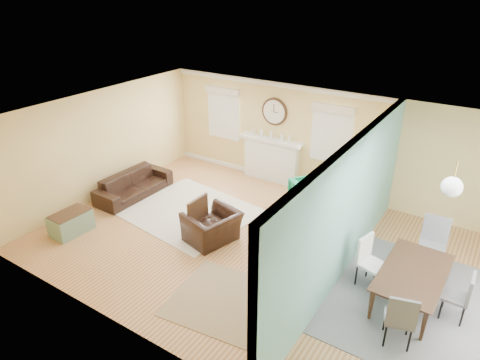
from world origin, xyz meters
name	(u,v)px	position (x,y,z in m)	size (l,w,h in m)	color
floor	(265,249)	(0.00, 0.00, 0.00)	(9.00, 9.00, 0.00)	#9F6233
wall_back	(329,143)	(0.00, 3.00, 1.30)	(9.00, 0.02, 2.60)	tan
wall_front	(156,277)	(0.00, -3.00, 1.30)	(9.00, 0.02, 2.60)	tan
wall_left	(103,144)	(-4.50, 0.00, 1.30)	(0.02, 6.00, 2.60)	tan
ceiling	(269,124)	(0.00, 0.00, 2.60)	(9.00, 6.00, 0.02)	white
partition	(351,203)	(1.51, 0.28, 1.36)	(0.17, 6.00, 2.60)	tan
fireplace	(271,159)	(-1.50, 2.88, 0.60)	(1.70, 0.30, 1.17)	white
wall_clock	(274,112)	(-1.50, 2.97, 1.85)	(0.70, 0.07, 0.70)	#4A2F1D
window_left	(224,110)	(-3.05, 2.95, 1.66)	(1.05, 0.13, 1.42)	white
window_right	(332,130)	(0.05, 2.95, 1.66)	(1.05, 0.13, 1.42)	white
pendant	(452,187)	(3.00, 0.00, 2.20)	(0.30, 0.30, 0.55)	gold
rug_cream	(190,212)	(-2.21, 0.34, 0.01)	(2.75, 2.39, 0.01)	beige
rug_jute	(232,302)	(0.30, -1.65, 0.01)	(1.98, 1.62, 0.01)	#978464
rug_grey	(410,301)	(2.78, -0.01, 0.01)	(2.57, 3.21, 0.01)	slate
sofa	(134,185)	(-3.88, 0.26, 0.29)	(1.99, 0.78, 0.58)	black
eames_chair	(212,227)	(-1.07, -0.33, 0.33)	(1.01, 0.88, 0.65)	black
green_chair	(306,192)	(-0.13, 2.16, 0.30)	(0.65, 0.67, 0.61)	#0B704E
trunk	(71,223)	(-3.75, -1.69, 0.24)	(0.51, 0.83, 0.47)	gray
credenza	(353,209)	(1.10, 1.82, 0.40)	(0.56, 1.64, 0.80)	#A36E48
tv	(356,179)	(1.09, 1.82, 1.11)	(1.09, 0.14, 0.63)	black
garden_stool	(337,235)	(1.15, 0.86, 0.26)	(0.36, 0.36, 0.53)	white
potted_plant	(340,214)	(1.15, 0.86, 0.74)	(0.39, 0.34, 0.43)	#337F33
dining_table	(413,287)	(2.78, -0.01, 0.30)	(1.72, 0.96, 0.60)	#4A2F1D
dining_chair_n	(433,241)	(2.84, 1.08, 0.61)	(0.49, 0.49, 1.04)	slate
dining_chair_s	(400,313)	(2.80, -1.01, 0.55)	(0.51, 0.51, 0.93)	slate
dining_chair_w	(373,259)	(2.07, 0.03, 0.55)	(0.51, 0.51, 0.94)	white
dining_chair_e	(457,292)	(3.41, -0.02, 0.50)	(0.38, 0.38, 0.86)	slate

